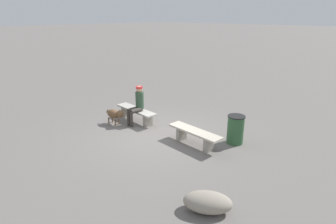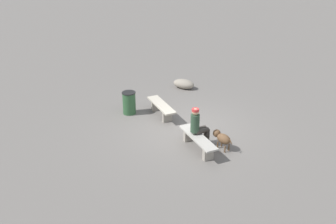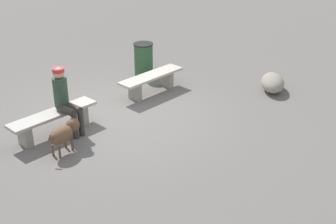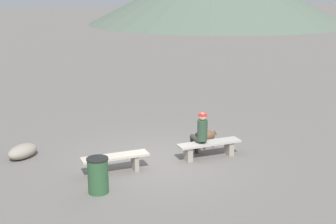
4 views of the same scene
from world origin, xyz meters
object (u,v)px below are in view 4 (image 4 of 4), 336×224
(bench_left, at_px, (115,160))
(seated_person, at_px, (200,132))
(dog, at_px, (206,136))
(bench_right, at_px, (209,147))
(trash_bin, at_px, (98,175))
(boulder, at_px, (23,151))

(bench_left, bearing_deg, seated_person, 3.65)
(dog, bearing_deg, bench_right, 58.96)
(seated_person, distance_m, dog, 0.86)
(bench_right, height_order, seated_person, seated_person)
(trash_bin, bearing_deg, bench_right, 13.80)
(seated_person, relative_size, trash_bin, 1.57)
(seated_person, height_order, dog, seated_person)
(boulder, bearing_deg, dog, -16.66)
(bench_right, relative_size, dog, 2.33)
(seated_person, xyz_separation_m, trash_bin, (-3.27, -0.98, -0.33))
(trash_bin, bearing_deg, boulder, 112.28)
(dog, bearing_deg, boulder, -25.39)
(seated_person, xyz_separation_m, boulder, (-4.53, 2.09, -0.55))
(bench_right, height_order, boulder, bench_right)
(bench_left, height_order, dog, dog)
(bench_left, xyz_separation_m, dog, (3.03, 0.60, 0.05))
(dog, relative_size, trash_bin, 0.94)
(bench_left, height_order, boulder, bench_left)
(dog, xyz_separation_m, trash_bin, (-3.78, -1.56, 0.04))
(bench_right, bearing_deg, trash_bin, -162.96)
(bench_left, xyz_separation_m, boulder, (-2.01, 2.11, -0.14))
(bench_right, height_order, dog, dog)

